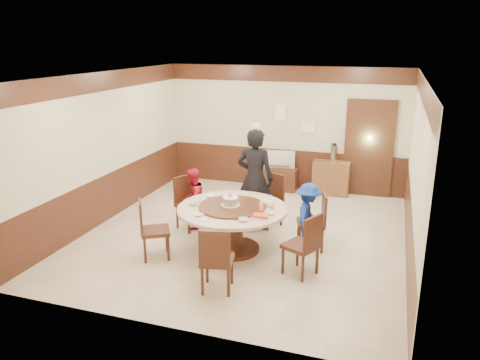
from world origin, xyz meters
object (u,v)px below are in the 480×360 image
(banquet_table, at_px, (232,220))
(tv_stand, at_px, (279,179))
(birthday_cake, at_px, (230,201))
(thermos, at_px, (334,154))
(shrimp_platter, at_px, (261,217))
(television, at_px, (279,160))
(person_blue, at_px, (308,216))
(side_cabinet, at_px, (331,178))
(person_standing, at_px, (255,179))
(person_red, at_px, (193,199))

(banquet_table, relative_size, tv_stand, 2.10)
(birthday_cake, bearing_deg, thermos, 70.64)
(shrimp_platter, xyz_separation_m, television, (-0.63, 3.76, -0.07))
(person_blue, bearing_deg, thermos, -1.94)
(side_cabinet, xyz_separation_m, thermos, (0.03, 0.00, 0.56))
(birthday_cake, bearing_deg, side_cabinet, 71.09)
(banquet_table, bearing_deg, shrimp_platter, -29.36)
(person_blue, height_order, birthday_cake, person_blue)
(person_standing, relative_size, person_blue, 1.65)
(tv_stand, bearing_deg, television, 0.00)
(banquet_table, xyz_separation_m, shrimp_platter, (0.58, -0.32, 0.24))
(person_standing, xyz_separation_m, side_cabinet, (1.08, 2.38, -0.56))
(birthday_cake, height_order, side_cabinet, birthday_cake)
(side_cabinet, bearing_deg, banquet_table, -108.25)
(banquet_table, height_order, person_standing, person_standing)
(birthday_cake, bearing_deg, shrimp_platter, -29.09)
(thermos, bearing_deg, banquet_table, -108.70)
(birthday_cake, bearing_deg, person_red, 145.62)
(thermos, bearing_deg, tv_stand, -178.60)
(side_cabinet, bearing_deg, birthday_cake, -108.91)
(tv_stand, bearing_deg, banquet_table, -89.08)
(birthday_cake, bearing_deg, person_blue, 20.14)
(banquet_table, bearing_deg, thermos, 71.30)
(birthday_cake, bearing_deg, tv_stand, 90.29)
(television, height_order, thermos, thermos)
(side_cabinet, bearing_deg, thermos, 0.00)
(side_cabinet, height_order, thermos, thermos)
(person_red, relative_size, birthday_cake, 3.61)
(tv_stand, distance_m, thermos, 1.41)
(person_standing, height_order, tv_stand, person_standing)
(person_standing, height_order, shrimp_platter, person_standing)
(person_blue, bearing_deg, tv_stand, 20.51)
(banquet_table, bearing_deg, television, 90.92)
(banquet_table, distance_m, shrimp_platter, 0.70)
(banquet_table, distance_m, person_red, 1.21)
(shrimp_platter, bearing_deg, side_cabinet, 81.48)
(banquet_table, xyz_separation_m, television, (-0.06, 3.44, 0.17))
(banquet_table, height_order, person_blue, person_blue)
(person_blue, bearing_deg, side_cabinet, -1.36)
(person_standing, xyz_separation_m, thermos, (1.11, 2.38, 0.00))
(banquet_table, height_order, side_cabinet, banquet_table)
(tv_stand, distance_m, side_cabinet, 1.21)
(birthday_cake, distance_m, side_cabinet, 3.68)
(banquet_table, height_order, shrimp_platter, shrimp_platter)
(person_blue, relative_size, shrimp_platter, 3.77)
(person_red, bearing_deg, tv_stand, 170.38)
(person_red, relative_size, television, 1.59)
(tv_stand, height_order, thermos, thermos)
(person_red, height_order, person_blue, person_red)
(person_blue, xyz_separation_m, birthday_cake, (-1.20, -0.44, 0.29))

